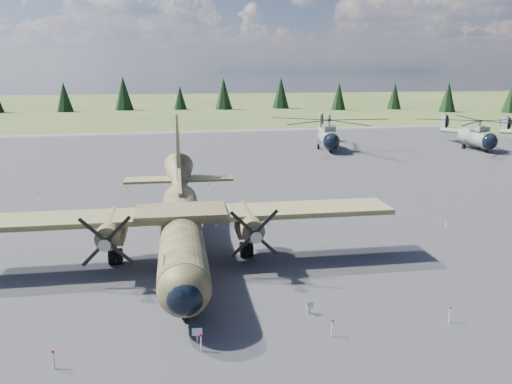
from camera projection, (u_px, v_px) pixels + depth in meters
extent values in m
plane|color=#57642C|center=(237.00, 243.00, 35.26)|extent=(500.00, 500.00, 0.00)
cube|color=slate|center=(217.00, 207.00, 44.76)|extent=(120.00, 120.00, 0.04)
cylinder|color=#32391F|center=(182.00, 233.00, 30.74)|extent=(3.53, 16.75, 2.59)
sphere|color=#32391F|center=(184.00, 290.00, 22.76)|extent=(2.67, 2.67, 2.54)
sphere|color=black|center=(185.00, 295.00, 22.28)|extent=(1.97, 1.97, 1.86)
cube|color=black|center=(183.00, 264.00, 24.01)|extent=(1.93, 1.58, 0.51)
cone|color=#32391F|center=(179.00, 181.00, 40.97)|extent=(2.89, 6.48, 3.89)
cube|color=gray|center=(182.00, 244.00, 31.87)|extent=(2.07, 5.63, 0.46)
cube|color=#32391D|center=(181.00, 215.00, 30.93)|extent=(26.93, 4.66, 0.32)
cube|color=#32391F|center=(181.00, 211.00, 30.88)|extent=(5.72, 3.63, 0.32)
cylinder|color=#32391F|center=(112.00, 227.00, 30.15)|extent=(1.66, 4.87, 1.39)
cube|color=#32391F|center=(114.00, 233.00, 31.00)|extent=(1.56, 3.21, 0.74)
cone|color=gray|center=(105.00, 243.00, 27.26)|extent=(0.75, 0.87, 0.70)
cylinder|color=black|center=(116.00, 256.00, 31.36)|extent=(0.87, 1.06, 1.02)
cylinder|color=#32391F|center=(248.00, 221.00, 31.43)|extent=(1.66, 4.87, 1.39)
cube|color=#32391F|center=(246.00, 226.00, 32.28)|extent=(1.56, 3.21, 0.74)
cone|color=gray|center=(255.00, 236.00, 28.54)|extent=(0.75, 0.87, 0.70)
cylinder|color=black|center=(246.00, 249.00, 32.64)|extent=(0.87, 1.06, 1.02)
cube|color=#32391F|center=(179.00, 183.00, 37.47)|extent=(0.65, 6.98, 1.55)
cube|color=#32391D|center=(179.00, 179.00, 41.41)|extent=(8.97, 2.53, 0.20)
cylinder|color=gray|center=(185.00, 298.00, 24.04)|extent=(0.14, 0.14, 0.83)
cylinder|color=black|center=(185.00, 311.00, 24.20)|extent=(0.37, 0.88, 0.86)
cylinder|color=slate|center=(328.00, 138.00, 76.61)|extent=(4.11, 7.66, 2.53)
sphere|color=black|center=(331.00, 142.00, 73.08)|extent=(2.79, 2.79, 2.33)
sphere|color=slate|center=(325.00, 135.00, 80.14)|extent=(2.79, 2.79, 2.33)
cube|color=slate|center=(329.00, 128.00, 75.83)|extent=(2.41, 3.54, 0.76)
cylinder|color=gray|center=(329.00, 123.00, 75.66)|extent=(0.44, 0.44, 1.01)
cylinder|color=slate|center=(323.00, 130.00, 83.75)|extent=(2.78, 8.60, 1.45)
cube|color=slate|center=(320.00, 121.00, 87.13)|extent=(0.54, 1.43, 2.43)
cylinder|color=black|center=(322.00, 121.00, 87.13)|extent=(0.65, 2.57, 2.63)
cylinder|color=black|center=(331.00, 151.00, 74.00)|extent=(0.43, 0.73, 0.69)
cylinder|color=black|center=(318.00, 147.00, 78.15)|extent=(0.48, 0.86, 0.81)
cylinder|color=gray|center=(318.00, 143.00, 78.02)|extent=(0.17, 0.17, 1.47)
cylinder|color=black|center=(336.00, 147.00, 78.11)|extent=(0.48, 0.86, 0.81)
cylinder|color=gray|center=(336.00, 143.00, 77.99)|extent=(0.17, 0.17, 1.47)
cylinder|color=slate|center=(477.00, 138.00, 77.05)|extent=(3.13, 7.27, 2.45)
sphere|color=black|center=(490.00, 142.00, 73.65)|extent=(2.47, 2.47, 2.26)
sphere|color=slate|center=(465.00, 135.00, 80.46)|extent=(2.47, 2.47, 2.26)
cube|color=slate|center=(479.00, 128.00, 76.31)|extent=(1.97, 3.29, 0.74)
cylinder|color=gray|center=(480.00, 124.00, 76.13)|extent=(0.39, 0.39, 0.98)
cylinder|color=slate|center=(454.00, 131.00, 83.93)|extent=(1.64, 8.42, 1.40)
cube|color=slate|center=(444.00, 121.00, 87.20)|extent=(0.35, 1.39, 2.36)
cylinder|color=black|center=(446.00, 121.00, 87.24)|extent=(0.31, 2.54, 2.55)
cylinder|color=black|center=(486.00, 150.00, 74.54)|extent=(0.34, 0.69, 0.67)
cylinder|color=black|center=(464.00, 146.00, 78.37)|extent=(0.37, 0.81, 0.79)
cylinder|color=gray|center=(464.00, 143.00, 78.25)|extent=(0.15, 0.15, 1.42)
cylinder|color=black|center=(480.00, 146.00, 78.67)|extent=(0.37, 0.81, 0.79)
cylinder|color=gray|center=(480.00, 143.00, 78.55)|extent=(0.15, 0.15, 1.42)
cube|color=slate|center=(504.00, 123.00, 85.21)|extent=(0.49, 1.34, 2.28)
cylinder|color=black|center=(506.00, 123.00, 85.34)|extent=(0.59, 2.42, 2.47)
cube|color=gray|center=(197.00, 337.00, 22.26)|extent=(0.09, 0.09, 0.57)
cube|color=silver|center=(197.00, 332.00, 22.15)|extent=(0.48, 0.24, 0.32)
cube|color=gray|center=(309.00, 309.00, 24.95)|extent=(0.09, 0.09, 0.51)
cube|color=silver|center=(310.00, 305.00, 24.85)|extent=(0.45, 0.30, 0.29)
cylinder|color=silver|center=(54.00, 360.00, 20.27)|extent=(0.07, 0.07, 0.80)
cylinder|color=red|center=(53.00, 351.00, 20.17)|extent=(0.12, 0.12, 0.10)
cylinder|color=silver|center=(201.00, 343.00, 21.52)|extent=(0.07, 0.07, 0.80)
cylinder|color=red|center=(201.00, 335.00, 21.42)|extent=(0.12, 0.12, 0.10)
cylinder|color=silver|center=(332.00, 328.00, 22.76)|extent=(0.07, 0.07, 0.80)
cylinder|color=red|center=(333.00, 321.00, 22.67)|extent=(0.12, 0.12, 0.10)
cylinder|color=silver|center=(450.00, 315.00, 24.01)|extent=(0.07, 0.07, 0.80)
cylinder|color=red|center=(451.00, 308.00, 23.92)|extent=(0.12, 0.12, 0.10)
cylinder|color=silver|center=(40.00, 196.00, 47.03)|extent=(0.07, 0.07, 0.80)
cylinder|color=red|center=(40.00, 192.00, 46.93)|extent=(0.12, 0.12, 0.10)
cylinder|color=silver|center=(127.00, 192.00, 48.69)|extent=(0.07, 0.07, 0.80)
cylinder|color=red|center=(127.00, 188.00, 48.60)|extent=(0.12, 0.12, 0.10)
cylinder|color=silver|center=(209.00, 188.00, 50.36)|extent=(0.07, 0.07, 0.80)
cylinder|color=red|center=(209.00, 184.00, 50.27)|extent=(0.12, 0.12, 0.10)
cylinder|color=silver|center=(285.00, 184.00, 52.02)|extent=(0.07, 0.07, 0.80)
cylinder|color=red|center=(285.00, 180.00, 51.93)|extent=(0.12, 0.12, 0.10)
cylinder|color=silver|center=(357.00, 181.00, 53.69)|extent=(0.07, 0.07, 0.80)
cylinder|color=red|center=(357.00, 177.00, 53.60)|extent=(0.12, 0.12, 0.10)
cylinder|color=silver|center=(446.00, 223.00, 38.60)|extent=(0.07, 0.07, 0.80)
cylinder|color=red|center=(447.00, 218.00, 38.51)|extent=(0.12, 0.12, 0.10)
cone|color=black|center=(512.00, 97.00, 147.76)|extent=(5.04, 5.04, 8.99)
cone|color=black|center=(448.00, 97.00, 150.71)|extent=(5.01, 5.01, 8.95)
cone|color=black|center=(395.00, 96.00, 161.71)|extent=(4.77, 4.77, 8.51)
cone|color=black|center=(339.00, 96.00, 158.89)|extent=(4.86, 4.86, 8.67)
cone|color=black|center=(281.00, 93.00, 165.56)|extent=(5.72, 5.72, 10.22)
cone|color=black|center=(224.00, 94.00, 160.86)|extent=(5.59, 5.59, 9.99)
cone|color=black|center=(180.00, 97.00, 160.07)|extent=(4.24, 4.24, 7.57)
cone|color=black|center=(123.00, 93.00, 157.48)|extent=(5.86, 5.86, 10.46)
cone|color=black|center=(64.00, 97.00, 150.90)|extent=(4.99, 4.99, 8.91)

